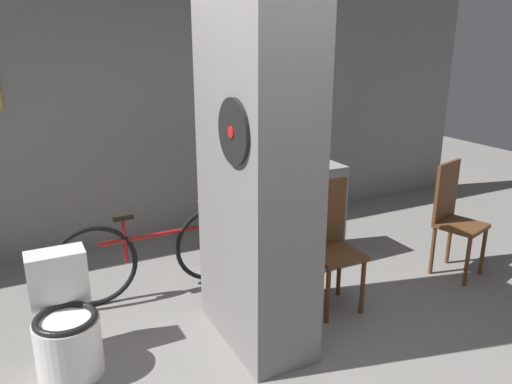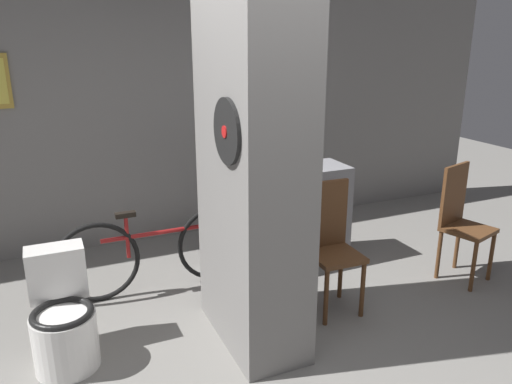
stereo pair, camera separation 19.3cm
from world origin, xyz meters
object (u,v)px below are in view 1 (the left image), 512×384
object	(u,v)px
chair_near_pillar	(330,240)
bottle_tall	(259,162)
toilet	(66,325)
bicycle	(157,253)
chair_by_doorway	(454,215)

from	to	relation	value
chair_near_pillar	bottle_tall	bearing A→B (deg)	105.21
toilet	bicycle	world-z (taller)	toilet
chair_by_doorway	bottle_tall	bearing A→B (deg)	134.34
toilet	chair_by_doorway	world-z (taller)	chair_by_doorway
toilet	bottle_tall	size ratio (longest dim) A/B	2.62
toilet	bottle_tall	distance (m)	2.05
chair_near_pillar	chair_by_doorway	world-z (taller)	same
toilet	bicycle	distance (m)	1.09
bicycle	bottle_tall	xyz separation A→B (m)	(0.96, 0.02, 0.67)
chair_by_doorway	bicycle	world-z (taller)	chair_by_doorway
bottle_tall	chair_by_doorway	bearing A→B (deg)	-28.95
bottle_tall	toilet	bearing A→B (deg)	-157.46
toilet	chair_by_doorway	distance (m)	3.31
bicycle	chair_near_pillar	bearing A→B (deg)	-34.97
chair_near_pillar	toilet	bearing A→B (deg)	178.75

